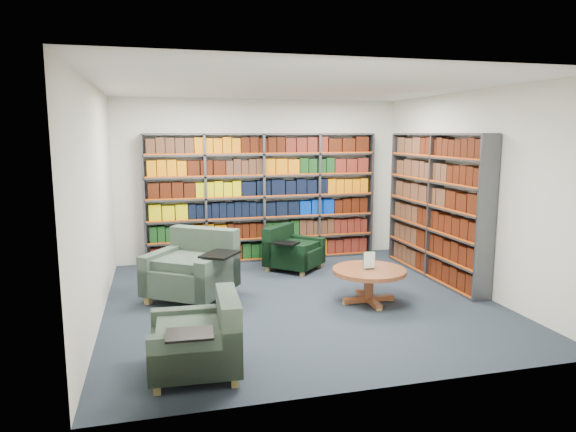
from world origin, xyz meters
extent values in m
cube|color=#18222E|center=(0.00, 0.00, -0.01)|extent=(5.00, 5.00, 0.01)
cube|color=white|center=(0.00, 0.00, 2.80)|extent=(5.00, 5.00, 0.01)
cube|color=silver|center=(0.00, 2.50, 1.40)|extent=(5.00, 0.01, 2.80)
cube|color=silver|center=(0.00, -2.50, 1.40)|extent=(5.00, 0.01, 2.80)
cube|color=silver|center=(-2.50, 0.00, 1.40)|extent=(0.01, 5.00, 2.80)
cube|color=silver|center=(2.50, 0.00, 1.40)|extent=(0.01, 5.00, 2.80)
cube|color=#47494F|center=(0.00, 2.34, 1.10)|extent=(4.00, 0.28, 2.20)
cube|color=silver|center=(0.00, 2.47, 1.10)|extent=(4.00, 0.02, 2.20)
cube|color=#D84C0A|center=(0.00, 2.21, 1.10)|extent=(4.00, 0.01, 2.20)
cube|color=#551910|center=(0.00, 2.34, 0.18)|extent=(3.88, 0.21, 0.29)
cube|color=black|center=(0.00, 2.34, 0.54)|extent=(3.88, 0.21, 0.29)
cube|color=#C6AE05|center=(0.00, 2.34, 0.91)|extent=(3.88, 0.21, 0.29)
cube|color=#351004|center=(0.00, 2.34, 1.28)|extent=(3.88, 0.21, 0.29)
cube|color=#DB6A05|center=(0.00, 2.34, 1.64)|extent=(3.88, 0.21, 0.29)
cube|color=#432617|center=(0.00, 2.34, 2.01)|extent=(3.88, 0.21, 0.29)
cube|color=#47494F|center=(2.34, 0.60, 1.10)|extent=(0.28, 2.50, 2.20)
cube|color=silver|center=(2.47, 0.60, 1.10)|extent=(0.02, 2.50, 2.20)
cube|color=#D84C0A|center=(2.21, 0.60, 1.10)|extent=(0.02, 2.50, 2.20)
cube|color=#432617|center=(2.34, 0.60, 0.18)|extent=(0.21, 2.38, 0.29)
cube|color=#432617|center=(2.34, 0.60, 0.54)|extent=(0.21, 2.38, 0.29)
cube|color=#432617|center=(2.34, 0.60, 0.91)|extent=(0.21, 2.38, 0.29)
cube|color=#432617|center=(2.34, 0.60, 1.28)|extent=(0.21, 2.38, 0.29)
cube|color=#432617|center=(2.34, 0.60, 1.64)|extent=(0.21, 2.38, 0.29)
cube|color=#432617|center=(2.34, 0.60, 2.01)|extent=(0.21, 2.38, 0.29)
cube|color=#092837|center=(-1.39, 0.44, 0.29)|extent=(1.39, 1.39, 0.35)
cube|color=#092837|center=(-1.17, 0.76, 0.51)|extent=(0.94, 0.75, 0.80)
cube|color=#092837|center=(-1.74, 0.68, 0.38)|extent=(0.70, 0.90, 0.53)
cube|color=#092837|center=(-1.05, 0.20, 0.38)|extent=(0.70, 0.90, 0.53)
cube|color=black|center=(-1.03, 0.12, 0.66)|extent=(0.59, 0.61, 0.03)
cube|color=#998347|center=(-1.96, 0.34, 0.06)|extent=(0.11, 0.11, 0.11)
cube|color=#998347|center=(-1.29, -0.13, 0.06)|extent=(0.11, 0.11, 0.11)
cube|color=#998347|center=(-1.49, 1.01, 0.06)|extent=(0.11, 0.11, 0.11)
cube|color=#998347|center=(-0.82, 0.54, 0.06)|extent=(0.11, 0.11, 0.11)
cube|color=black|center=(0.35, 1.55, 0.22)|extent=(1.09, 1.09, 0.27)
cube|color=black|center=(0.14, 1.76, 0.39)|extent=(0.66, 0.68, 0.62)
cube|color=black|center=(0.13, 1.31, 0.29)|extent=(0.64, 0.62, 0.41)
cube|color=black|center=(0.58, 1.78, 0.29)|extent=(0.64, 0.62, 0.41)
cube|color=black|center=(0.13, 1.25, 0.51)|extent=(0.47, 0.47, 0.02)
cube|color=#998347|center=(0.36, 1.10, 0.04)|extent=(0.08, 0.08, 0.09)
cube|color=#998347|center=(0.80, 1.56, 0.04)|extent=(0.08, 0.08, 0.09)
cube|color=#998347|center=(-0.10, 1.54, 0.04)|extent=(0.08, 0.08, 0.09)
cube|color=#998347|center=(0.34, 2.00, 0.04)|extent=(0.08, 0.08, 0.09)
cube|color=#092837|center=(-1.52, -1.80, 0.23)|extent=(0.85, 0.85, 0.29)
cube|color=#092837|center=(-1.20, -1.82, 0.41)|extent=(0.22, 0.82, 0.65)
cube|color=#092837|center=(-1.50, -1.46, 0.31)|extent=(0.82, 0.17, 0.43)
cube|color=#092837|center=(-1.53, -2.14, 0.31)|extent=(0.82, 0.17, 0.43)
cube|color=black|center=(-1.58, -2.18, 0.54)|extent=(0.41, 0.33, 0.02)
cube|color=#998347|center=(-1.83, -1.45, 0.04)|extent=(0.07, 0.07, 0.09)
cube|color=#998347|center=(-1.87, -2.11, 0.04)|extent=(0.07, 0.07, 0.09)
cube|color=#998347|center=(-1.16, -1.49, 0.04)|extent=(0.07, 0.07, 0.09)
cube|color=#998347|center=(-1.20, -2.15, 0.04)|extent=(0.07, 0.07, 0.09)
cylinder|color=brown|center=(0.86, -0.32, 0.43)|extent=(0.96, 0.96, 0.05)
cylinder|color=brown|center=(0.86, -0.32, 0.21)|extent=(0.13, 0.13, 0.39)
cube|color=brown|center=(0.86, -0.32, 0.04)|extent=(0.70, 0.09, 0.06)
cube|color=brown|center=(0.86, -0.32, 0.04)|extent=(0.09, 0.70, 0.06)
cube|color=black|center=(0.86, -0.32, 0.46)|extent=(0.11, 0.05, 0.01)
cube|color=white|center=(0.86, -0.32, 0.57)|extent=(0.15, 0.01, 0.21)
cube|color=#145926|center=(0.86, -0.31, 0.57)|extent=(0.17, 0.00, 0.23)
camera|label=1|loc=(-1.81, -6.36, 2.21)|focal=32.00mm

